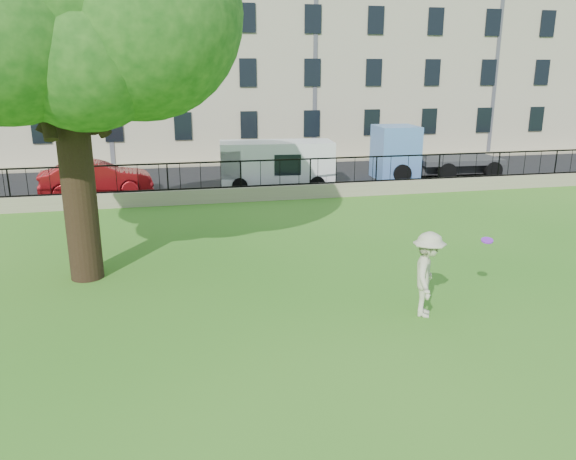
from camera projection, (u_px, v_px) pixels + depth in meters
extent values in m
plane|color=#30761C|center=(315.00, 320.00, 12.46)|extent=(120.00, 120.00, 0.00)
cube|color=gray|center=(241.00, 194.00, 23.65)|extent=(50.00, 0.40, 0.60)
cube|color=black|center=(241.00, 187.00, 23.56)|extent=(50.00, 0.05, 0.06)
cube|color=black|center=(241.00, 161.00, 23.27)|extent=(50.00, 0.05, 0.06)
cube|color=black|center=(229.00, 180.00, 28.15)|extent=(60.00, 9.00, 0.01)
cube|color=gray|center=(219.00, 163.00, 33.02)|extent=(60.00, 1.40, 0.12)
cube|color=#BEB497|center=(207.00, 52.00, 36.60)|extent=(56.00, 10.00, 13.00)
cylinder|color=black|center=(79.00, 192.00, 14.37)|extent=(0.85, 0.85, 4.64)
sphere|color=#184C14|center=(138.00, 14.00, 12.82)|extent=(4.85, 4.85, 4.85)
imported|color=beige|center=(427.00, 275.00, 12.45)|extent=(1.23, 1.45, 1.94)
cylinder|color=purple|center=(487.00, 240.00, 12.74)|extent=(0.32, 0.31, 0.12)
imported|color=maroon|center=(96.00, 178.00, 24.53)|extent=(4.86, 2.14, 1.55)
cube|color=silver|center=(277.00, 165.00, 26.10)|extent=(5.36, 2.51, 2.18)
cube|color=#5B8BD6|center=(436.00, 151.00, 28.71)|extent=(6.45, 2.54, 2.66)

